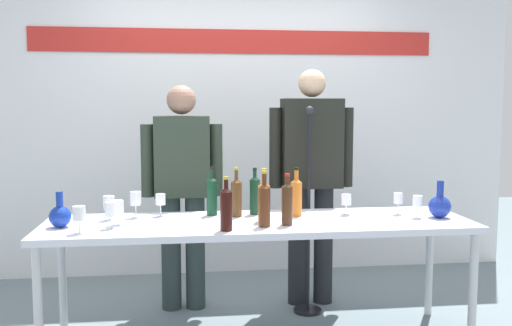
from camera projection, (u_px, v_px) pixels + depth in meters
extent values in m
cube|color=white|center=(236.00, 102.00, 4.93)|extent=(4.90, 0.10, 3.00)
cube|color=red|center=(237.00, 41.00, 4.82)|extent=(3.43, 0.01, 0.20)
cube|color=silver|center=(259.00, 224.00, 3.47)|extent=(2.61, 0.71, 0.04)
cylinder|color=silver|center=(38.00, 311.00, 3.06)|extent=(0.05, 0.05, 0.72)
cylinder|color=silver|center=(473.00, 292.00, 3.36)|extent=(0.05, 0.05, 0.72)
cylinder|color=silver|center=(62.00, 277.00, 3.66)|extent=(0.05, 0.05, 0.72)
cylinder|color=silver|center=(429.00, 264.00, 3.96)|extent=(0.05, 0.05, 0.72)
sphere|color=#14319C|center=(60.00, 217.00, 3.27)|extent=(0.13, 0.13, 0.13)
cylinder|color=#14319C|center=(59.00, 200.00, 3.26)|extent=(0.04, 0.04, 0.09)
sphere|color=#1A3098|center=(440.00, 207.00, 3.55)|extent=(0.14, 0.14, 0.14)
cylinder|color=#1A3098|center=(440.00, 189.00, 3.54)|extent=(0.04, 0.04, 0.10)
cylinder|color=#2A3635|center=(171.00, 253.00, 4.07)|extent=(0.14, 0.14, 0.83)
cylinder|color=#2A3635|center=(195.00, 252.00, 4.09)|extent=(0.14, 0.14, 0.83)
cube|color=#2B382C|center=(182.00, 156.00, 4.01)|extent=(0.39, 0.22, 0.57)
cylinder|color=#2B382C|center=(147.00, 161.00, 3.98)|extent=(0.09, 0.09, 0.51)
cylinder|color=#2B382C|center=(216.00, 160.00, 4.04)|extent=(0.09, 0.09, 0.51)
sphere|color=#986E5B|center=(181.00, 100.00, 3.97)|extent=(0.21, 0.21, 0.21)
cylinder|color=black|center=(298.00, 246.00, 4.18)|extent=(0.14, 0.14, 0.87)
cylinder|color=black|center=(323.00, 245.00, 4.20)|extent=(0.14, 0.14, 0.87)
cube|color=black|center=(312.00, 143.00, 4.11)|extent=(0.43, 0.22, 0.65)
cylinder|color=black|center=(275.00, 148.00, 4.08)|extent=(0.09, 0.09, 0.58)
cylinder|color=black|center=(347.00, 147.00, 4.15)|extent=(0.09, 0.09, 0.58)
sphere|color=#D5AC87|center=(312.00, 83.00, 4.07)|extent=(0.20, 0.20, 0.20)
cylinder|color=#D66223|center=(264.00, 203.00, 3.45)|extent=(0.07, 0.07, 0.22)
cone|color=#D66223|center=(264.00, 183.00, 3.43)|extent=(0.07, 0.07, 0.03)
cylinder|color=#D66223|center=(264.00, 178.00, 3.43)|extent=(0.03, 0.03, 0.09)
cylinder|color=gold|center=(264.00, 170.00, 3.42)|extent=(0.03, 0.03, 0.02)
cylinder|color=#123925|center=(255.00, 197.00, 3.67)|extent=(0.07, 0.07, 0.23)
cone|color=#123925|center=(255.00, 178.00, 3.65)|extent=(0.07, 0.07, 0.03)
cylinder|color=#123925|center=(255.00, 175.00, 3.65)|extent=(0.02, 0.02, 0.06)
cylinder|color=black|center=(255.00, 169.00, 3.65)|extent=(0.03, 0.03, 0.02)
cylinder|color=#532914|center=(264.00, 207.00, 3.29)|extent=(0.07, 0.07, 0.23)
cone|color=#532914|center=(264.00, 186.00, 3.28)|extent=(0.07, 0.07, 0.03)
cylinder|color=#532914|center=(264.00, 181.00, 3.28)|extent=(0.03, 0.03, 0.08)
cylinder|color=gold|center=(264.00, 172.00, 3.27)|extent=(0.03, 0.03, 0.02)
cylinder|color=orange|center=(296.00, 199.00, 3.60)|extent=(0.07, 0.07, 0.22)
cone|color=orange|center=(296.00, 180.00, 3.59)|extent=(0.07, 0.07, 0.03)
cylinder|color=orange|center=(296.00, 176.00, 3.59)|extent=(0.03, 0.03, 0.08)
cylinder|color=black|center=(296.00, 169.00, 3.58)|extent=(0.03, 0.03, 0.02)
cylinder|color=#513519|center=(236.00, 199.00, 3.59)|extent=(0.07, 0.07, 0.22)
cone|color=#513519|center=(236.00, 180.00, 3.58)|extent=(0.07, 0.07, 0.03)
cylinder|color=#513519|center=(236.00, 176.00, 3.57)|extent=(0.02, 0.02, 0.08)
cylinder|color=gold|center=(236.00, 169.00, 3.57)|extent=(0.03, 0.03, 0.02)
cylinder|color=#462716|center=(287.00, 206.00, 3.33)|extent=(0.07, 0.07, 0.23)
cone|color=#462716|center=(287.00, 185.00, 3.32)|extent=(0.07, 0.07, 0.03)
cylinder|color=#462716|center=(287.00, 182.00, 3.32)|extent=(0.03, 0.03, 0.06)
cylinder|color=red|center=(287.00, 175.00, 3.31)|extent=(0.03, 0.03, 0.02)
cylinder|color=#123C24|center=(212.00, 198.00, 3.63)|extent=(0.07, 0.07, 0.22)
cone|color=#123C24|center=(212.00, 179.00, 3.62)|extent=(0.07, 0.07, 0.03)
cylinder|color=#123C24|center=(212.00, 175.00, 3.62)|extent=(0.02, 0.02, 0.07)
cylinder|color=black|center=(212.00, 168.00, 3.61)|extent=(0.03, 0.03, 0.02)
cylinder|color=black|center=(226.00, 211.00, 3.18)|extent=(0.07, 0.07, 0.22)
cone|color=black|center=(226.00, 190.00, 3.17)|extent=(0.07, 0.07, 0.03)
cylinder|color=black|center=(226.00, 186.00, 3.17)|extent=(0.03, 0.03, 0.07)
cylinder|color=gold|center=(226.00, 178.00, 3.17)|extent=(0.03, 0.03, 0.02)
cylinder|color=white|center=(80.00, 233.00, 3.13)|extent=(0.06, 0.06, 0.00)
cylinder|color=white|center=(79.00, 226.00, 3.12)|extent=(0.01, 0.01, 0.07)
cylinder|color=white|center=(79.00, 213.00, 3.12)|extent=(0.07, 0.07, 0.08)
cylinder|color=white|center=(111.00, 228.00, 3.25)|extent=(0.06, 0.06, 0.00)
cylinder|color=white|center=(111.00, 222.00, 3.25)|extent=(0.01, 0.01, 0.07)
cylinder|color=white|center=(111.00, 209.00, 3.24)|extent=(0.07, 0.07, 0.08)
cylinder|color=white|center=(136.00, 217.00, 3.56)|extent=(0.06, 0.06, 0.00)
cylinder|color=white|center=(136.00, 211.00, 3.56)|extent=(0.01, 0.01, 0.08)
cylinder|color=white|center=(136.00, 198.00, 3.55)|extent=(0.07, 0.07, 0.09)
cylinder|color=white|center=(118.00, 225.00, 3.34)|extent=(0.06, 0.06, 0.00)
cylinder|color=white|center=(118.00, 219.00, 3.34)|extent=(0.01, 0.01, 0.07)
cylinder|color=white|center=(118.00, 206.00, 3.33)|extent=(0.07, 0.07, 0.07)
cylinder|color=white|center=(109.00, 220.00, 3.49)|extent=(0.06, 0.06, 0.00)
cylinder|color=white|center=(109.00, 214.00, 3.49)|extent=(0.01, 0.01, 0.07)
cylinder|color=white|center=(109.00, 202.00, 3.48)|extent=(0.07, 0.07, 0.08)
cylinder|color=white|center=(161.00, 216.00, 3.61)|extent=(0.06, 0.06, 0.00)
cylinder|color=white|center=(161.00, 210.00, 3.61)|extent=(0.01, 0.01, 0.07)
cylinder|color=white|center=(160.00, 199.00, 3.60)|extent=(0.06, 0.06, 0.07)
cylinder|color=white|center=(346.00, 215.00, 3.66)|extent=(0.05, 0.05, 0.00)
cylinder|color=white|center=(346.00, 210.00, 3.65)|extent=(0.01, 0.01, 0.06)
cylinder|color=white|center=(346.00, 199.00, 3.65)|extent=(0.06, 0.06, 0.07)
cylinder|color=white|center=(417.00, 218.00, 3.55)|extent=(0.06, 0.06, 0.00)
cylinder|color=white|center=(417.00, 212.00, 3.54)|extent=(0.01, 0.01, 0.07)
cylinder|color=white|center=(418.00, 201.00, 3.54)|extent=(0.06, 0.06, 0.07)
cylinder|color=white|center=(398.00, 214.00, 3.67)|extent=(0.06, 0.06, 0.00)
cylinder|color=white|center=(398.00, 209.00, 3.66)|extent=(0.01, 0.01, 0.07)
cylinder|color=white|center=(398.00, 198.00, 3.65)|extent=(0.06, 0.06, 0.07)
cylinder|color=black|center=(308.00, 310.00, 4.04)|extent=(0.20, 0.20, 0.02)
cylinder|color=black|center=(309.00, 215.00, 3.97)|extent=(0.02, 0.02, 1.41)
sphere|color=#232328|center=(310.00, 110.00, 3.89)|extent=(0.06, 0.06, 0.06)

